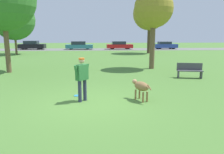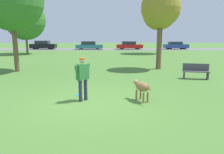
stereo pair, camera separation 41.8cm
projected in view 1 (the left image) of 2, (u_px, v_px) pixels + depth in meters
ground_plane at (89, 103)px, 7.88m from camera, size 120.00×120.00×0.00m
far_road_strip at (97, 49)px, 36.72m from camera, size 120.00×6.00×0.01m
person at (82, 76)px, 7.89m from camera, size 0.55×0.59×1.60m
dog at (141, 87)px, 8.08m from camera, size 0.64×1.02×0.73m
frisbee at (77, 96)px, 8.76m from camera, size 0.23×0.23×0.02m
tree_near_right at (154, 9)px, 15.07m from camera, size 2.71×2.71×5.58m
tree_far_right at (149, 14)px, 28.02m from camera, size 4.25×4.25×7.22m
tree_far_left at (14, 19)px, 26.43m from camera, size 4.98×4.98×6.73m
parked_car_black at (32, 45)px, 36.31m from camera, size 4.20×1.85×1.45m
parked_car_teal at (79, 46)px, 36.49m from camera, size 4.50×1.94×1.35m
parked_car_red at (119, 45)px, 37.09m from camera, size 4.44×1.96×1.33m
parked_car_blue at (165, 45)px, 37.59m from camera, size 4.07×1.88×1.27m
park_bench at (190, 70)px, 12.36m from camera, size 1.45×0.67×0.84m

